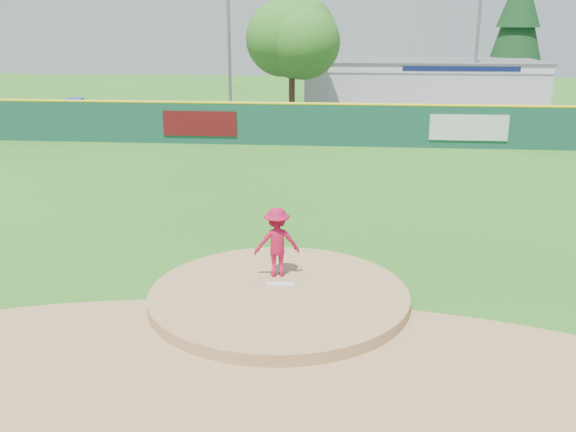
# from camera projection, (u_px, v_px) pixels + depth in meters

# --- Properties ---
(ground) EXTENTS (120.00, 120.00, 0.00)m
(ground) POSITION_uv_depth(u_px,v_px,m) (279.00, 302.00, 13.63)
(ground) COLOR #286B19
(ground) RESTS_ON ground
(pitchers_mound) EXTENTS (5.50, 5.50, 0.50)m
(pitchers_mound) POSITION_uv_depth(u_px,v_px,m) (279.00, 302.00, 13.63)
(pitchers_mound) COLOR #9E774C
(pitchers_mound) RESTS_ON ground
(pitching_rubber) EXTENTS (0.60, 0.15, 0.04)m
(pitching_rubber) POSITION_uv_depth(u_px,v_px,m) (280.00, 284.00, 13.84)
(pitching_rubber) COLOR white
(pitching_rubber) RESTS_ON pitchers_mound
(infield_dirt_arc) EXTENTS (15.40, 15.40, 0.01)m
(infield_dirt_arc) POSITION_uv_depth(u_px,v_px,m) (259.00, 375.00, 10.77)
(infield_dirt_arc) COLOR #9E774C
(infield_dirt_arc) RESTS_ON ground
(parking_lot) EXTENTS (44.00, 16.00, 0.02)m
(parking_lot) POSITION_uv_depth(u_px,v_px,m) (327.00, 119.00, 39.35)
(parking_lot) COLOR #38383A
(parking_lot) RESTS_ON ground
(pitcher) EXTENTS (1.12, 0.80, 1.57)m
(pitcher) POSITION_uv_depth(u_px,v_px,m) (277.00, 242.00, 14.17)
(pitcher) COLOR #AE0E38
(pitcher) RESTS_ON pitchers_mound
(van) EXTENTS (4.72, 2.21, 1.31)m
(van) POSITION_uv_depth(u_px,v_px,m) (407.00, 118.00, 35.00)
(van) COLOR silver
(van) RESTS_ON parking_lot
(pool_building_grp) EXTENTS (15.20, 8.20, 3.31)m
(pool_building_grp) POSITION_uv_depth(u_px,v_px,m) (420.00, 85.00, 43.07)
(pool_building_grp) COLOR silver
(pool_building_grp) RESTS_ON ground
(fence_banners) EXTENTS (16.34, 0.04, 1.20)m
(fence_banners) POSITION_uv_depth(u_px,v_px,m) (332.00, 126.00, 30.36)
(fence_banners) COLOR #560C10
(fence_banners) RESTS_ON ground
(playground_slide) EXTENTS (0.91, 2.56, 1.41)m
(playground_slide) POSITION_uv_depth(u_px,v_px,m) (74.00, 111.00, 37.67)
(playground_slide) COLOR #1720C9
(playground_slide) RESTS_ON ground
(outfield_fence) EXTENTS (40.00, 0.14, 2.07)m
(outfield_fence) POSITION_uv_depth(u_px,v_px,m) (320.00, 123.00, 30.46)
(outfield_fence) COLOR #144335
(outfield_fence) RESTS_ON ground
(deciduous_tree) EXTENTS (5.60, 5.60, 7.36)m
(deciduous_tree) POSITION_uv_depth(u_px,v_px,m) (292.00, 43.00, 36.31)
(deciduous_tree) COLOR #382314
(deciduous_tree) RESTS_ON ground
(conifer_tree) EXTENTS (4.40, 4.40, 9.50)m
(conifer_tree) POSITION_uv_depth(u_px,v_px,m) (518.00, 24.00, 45.12)
(conifer_tree) COLOR #382314
(conifer_tree) RESTS_ON ground
(light_pole_left) EXTENTS (1.75, 0.25, 11.00)m
(light_pole_left) POSITION_uv_depth(u_px,v_px,m) (228.00, 16.00, 38.15)
(light_pole_left) COLOR gray
(light_pole_left) RESTS_ON ground
(light_pole_right) EXTENTS (1.75, 0.25, 10.00)m
(light_pole_right) POSITION_uv_depth(u_px,v_px,m) (479.00, 25.00, 38.82)
(light_pole_right) COLOR gray
(light_pole_right) RESTS_ON ground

